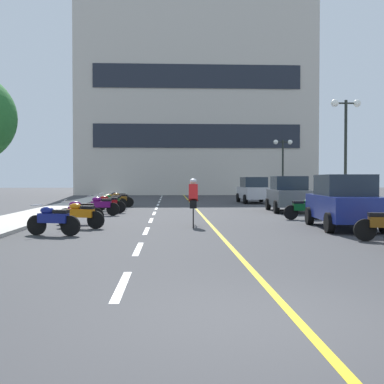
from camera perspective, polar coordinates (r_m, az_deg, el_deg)
name	(u,v)px	position (r m, az deg, el deg)	size (l,w,h in m)	color
ground_plane	(192,209)	(26.60, 0.02, -2.07)	(140.00, 140.00, 0.00)	#38383A
curb_left	(71,206)	(30.15, -14.07, -1.58)	(2.40, 72.00, 0.12)	#B7B2A8
curb_right	(306,205)	(30.75, 13.28, -1.52)	(2.40, 72.00, 0.12)	#B7B2A8
lane_dash_0	(122,286)	(7.74, -8.30, -10.89)	(0.14, 2.20, 0.01)	silver
lane_dash_1	(138,249)	(11.66, -6.37, -6.68)	(0.14, 2.20, 0.01)	silver
lane_dash_2	(146,231)	(15.62, -5.43, -4.59)	(0.14, 2.20, 0.01)	silver
lane_dash_3	(151,220)	(19.60, -4.87, -3.35)	(0.14, 2.20, 0.01)	silver
lane_dash_4	(154,213)	(23.59, -4.50, -2.53)	(0.14, 2.20, 0.01)	silver
lane_dash_5	(156,208)	(27.58, -4.24, -1.95)	(0.14, 2.20, 0.01)	silver
lane_dash_6	(158,205)	(31.57, -4.04, -1.51)	(0.14, 2.20, 0.01)	silver
lane_dash_7	(159,202)	(35.56, -3.89, -1.17)	(0.14, 2.20, 0.01)	silver
lane_dash_8	(160,200)	(39.56, -3.77, -0.90)	(0.14, 2.20, 0.01)	silver
lane_dash_9	(161,198)	(43.56, -3.67, -0.68)	(0.14, 2.20, 0.01)	silver
lane_dash_10	(162,196)	(47.55, -3.59, -0.50)	(0.14, 2.20, 0.01)	silver
lane_dash_11	(162,195)	(51.55, -3.52, -0.34)	(0.14, 2.20, 0.01)	silver
centre_line_yellow	(194,206)	(29.60, 0.22, -1.71)	(0.12, 66.00, 0.01)	gold
office_building	(196,102)	(54.78, 0.43, 10.64)	(25.85, 7.09, 20.71)	beige
street_lamp_mid	(346,130)	(24.66, 17.72, 6.98)	(1.46, 0.36, 5.41)	black
street_lamp_far	(283,155)	(37.40, 10.69, 4.30)	(1.46, 0.36, 4.56)	black
parked_car_near	(344,201)	(17.04, 17.53, -1.07)	(2.16, 4.31, 1.82)	black
parked_car_mid	(289,194)	(25.27, 11.35, -0.21)	(2.12, 4.30, 1.82)	black
parked_car_far	(254,190)	(34.18, 7.30, 0.24)	(2.02, 4.25, 1.82)	black
motorcycle_3	(53,220)	(14.80, -16.12, -3.16)	(1.66, 0.73, 0.92)	black
motorcycle_4	(80,215)	(16.72, -13.06, -2.61)	(1.65, 0.75, 0.92)	black
motorcycle_5	(80,212)	(18.29, -13.06, -2.26)	(1.70, 0.60, 0.92)	black
motorcycle_6	(304,208)	(20.38, 13.14, -1.88)	(1.70, 0.60, 0.92)	black
motorcycle_7	(101,205)	(22.44, -10.72, -1.56)	(1.70, 0.60, 0.92)	black
motorcycle_8	(108,204)	(23.94, -9.91, -1.36)	(1.70, 0.60, 0.92)	black
motorcycle_9	(110,202)	(25.63, -9.64, -1.17)	(1.65, 0.77, 0.92)	black
motorcycle_10	(112,201)	(27.13, -9.44, -1.03)	(1.64, 0.79, 0.92)	black
motorcycle_11	(119,199)	(28.97, -8.60, -0.86)	(1.70, 0.60, 0.92)	black
motorcycle_12	(118,198)	(30.62, -8.76, -0.74)	(1.70, 0.60, 0.92)	black
cyclist_rider	(193,201)	(16.97, 0.15, -1.11)	(0.42, 1.77, 1.71)	black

